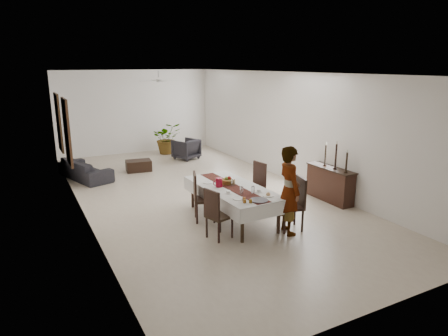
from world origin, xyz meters
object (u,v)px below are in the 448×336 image
dining_table_top (232,188)px  sofa (85,169)px  sideboard_body (330,185)px  woman (289,190)px  red_pitcher (219,182)px

dining_table_top → sofa: 5.54m
dining_table_top → sideboard_body: sideboard_body is taller
dining_table_top → woman: (0.68, -1.18, 0.19)m
sideboard_body → woman: bearing=-152.0°
sofa → red_pitcher: bearing=-173.9°
woman → sofa: bearing=37.4°
woman → sideboard_body: woman is taller
dining_table_top → sideboard_body: size_ratio=1.73×
red_pitcher → woman: (0.94, -1.32, 0.05)m
sideboard_body → sofa: 7.25m
sideboard_body → dining_table_top: bearing=179.5°
sideboard_body → sofa: size_ratio=0.68×
dining_table_top → sofa: size_ratio=1.18×
red_pitcher → sofa: size_ratio=0.10×
dining_table_top → sofa: (-2.39, 4.98, -0.43)m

